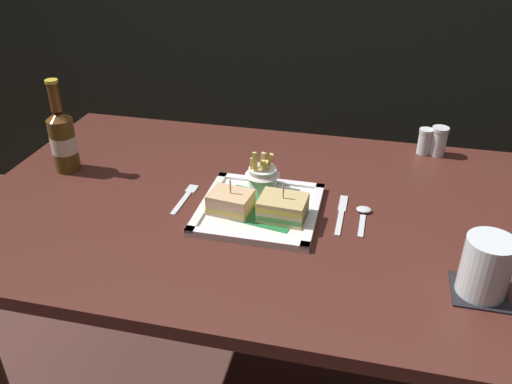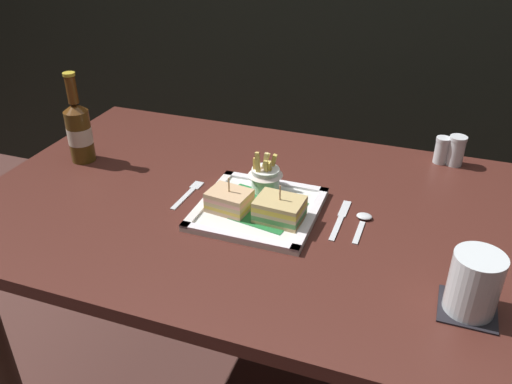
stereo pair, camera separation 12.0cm
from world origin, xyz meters
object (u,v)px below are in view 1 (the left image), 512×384
object	(u,v)px
sandwich_half_left	(231,202)
spoon	(363,213)
sandwich_half_right	(283,208)
fork	(185,197)
beer_bottle	(63,139)
square_plate	(259,209)
water_glass	(485,270)
pepper_shaker	(438,143)
knife	(341,213)
salt_shaker	(424,143)
dining_table	(253,256)
fries_cup	(262,175)

from	to	relation	value
sandwich_half_left	spoon	size ratio (longest dim) A/B	0.84
sandwich_half_right	fork	size ratio (longest dim) A/B	0.76
sandwich_half_left	beer_bottle	world-z (taller)	beer_bottle
square_plate	water_glass	world-z (taller)	water_glass
water_glass	fork	xyz separation A→B (m)	(-0.64, 0.20, -0.05)
sandwich_half_right	square_plate	bearing A→B (deg)	154.18
fork	square_plate	bearing A→B (deg)	-5.82
fork	pepper_shaker	world-z (taller)	pepper_shaker
sandwich_half_right	knife	world-z (taller)	sandwich_half_right
beer_bottle	pepper_shaker	xyz separation A→B (m)	(0.95, 0.31, -0.05)
beer_bottle	knife	distance (m)	0.73
square_plate	sandwich_half_right	xyz separation A→B (m)	(0.06, -0.03, 0.03)
sandwich_half_left	fork	distance (m)	0.14
beer_bottle	knife	xyz separation A→B (m)	(0.72, -0.05, -0.09)
salt_shaker	water_glass	bearing A→B (deg)	-82.35
water_glass	knife	size ratio (longest dim) A/B	0.67
dining_table	spoon	xyz separation A→B (m)	(0.26, 0.00, 0.16)
sandwich_half_left	beer_bottle	distance (m)	0.49
dining_table	fork	distance (m)	0.23
water_glass	pepper_shaker	size ratio (longest dim) A/B	1.40
dining_table	salt_shaker	world-z (taller)	salt_shaker
sandwich_half_left	beer_bottle	xyz separation A→B (m)	(-0.48, 0.12, 0.05)
salt_shaker	pepper_shaker	bearing A→B (deg)	0.00
fries_cup	salt_shaker	size ratio (longest dim) A/B	1.46
sandwich_half_left	water_glass	bearing A→B (deg)	-16.38
sandwich_half_right	beer_bottle	world-z (taller)	beer_bottle
fork	pepper_shaker	bearing A→B (deg)	32.46
beer_bottle	fries_cup	bearing A→B (deg)	-0.70
water_glass	pepper_shaker	xyz separation A→B (m)	(-0.04, 0.58, -0.02)
water_glass	knife	bearing A→B (deg)	141.65
fries_cup	water_glass	bearing A→B (deg)	-29.30
sandwich_half_right	fork	bearing A→B (deg)	169.01
spoon	salt_shaker	bearing A→B (deg)	68.32
fork	knife	distance (m)	0.37
spoon	water_glass	bearing A→B (deg)	-44.43
square_plate	pepper_shaker	bearing A→B (deg)	44.07
fries_cup	spoon	xyz separation A→B (m)	(0.24, -0.04, -0.05)
water_glass	spoon	xyz separation A→B (m)	(-0.22, 0.22, -0.05)
sandwich_half_right	water_glass	distance (m)	0.42
fork	knife	bearing A→B (deg)	2.41
fries_cup	spoon	size ratio (longest dim) A/B	0.88
water_glass	beer_bottle	bearing A→B (deg)	164.86
dining_table	knife	distance (m)	0.26
spoon	pepper_shaker	distance (m)	0.41
fries_cup	sandwich_half_left	bearing A→B (deg)	-113.59
dining_table	salt_shaker	bearing A→B (deg)	42.35
sandwich_half_left	water_glass	world-z (taller)	water_glass
square_plate	water_glass	xyz separation A→B (m)	(0.46, -0.18, 0.05)
square_plate	fries_cup	bearing A→B (deg)	97.74
fork	water_glass	bearing A→B (deg)	-17.24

